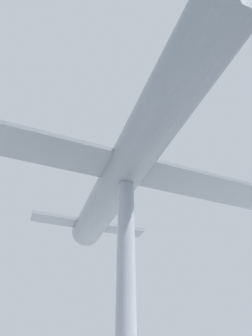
# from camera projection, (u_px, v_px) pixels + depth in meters

# --- Properties ---
(support_pylon_central) EXTENTS (0.60, 0.60, 7.49)m
(support_pylon_central) POSITION_uv_depth(u_px,v_px,m) (126.00, 289.00, 7.85)
(support_pylon_central) COLOR #B7B7BC
(support_pylon_central) RESTS_ON ground_plane
(suspended_airplane) EXTENTS (20.38, 15.07, 3.17)m
(suspended_airplane) POSITION_uv_depth(u_px,v_px,m) (128.00, 165.00, 10.51)
(suspended_airplane) COLOR #93999E
(suspended_airplane) RESTS_ON support_pylon_central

